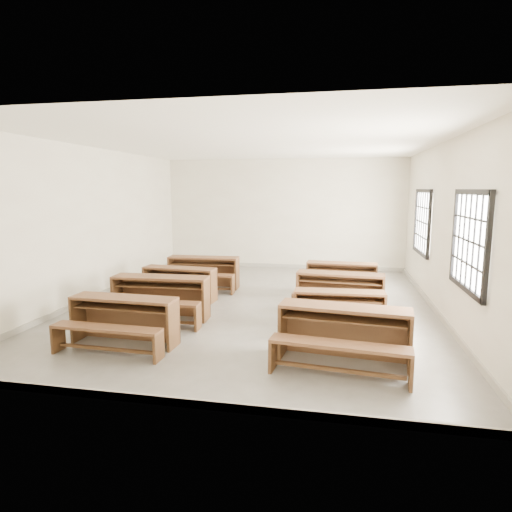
% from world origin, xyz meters
% --- Properties ---
extents(room, '(8.50, 8.50, 3.20)m').
position_xyz_m(room, '(0.09, 0.00, 2.14)').
color(room, gray).
rests_on(room, ground).
extents(desk_set_0, '(1.65, 0.90, 0.73)m').
position_xyz_m(desk_set_0, '(-1.53, -2.63, 0.43)').
color(desk_set_0, brown).
rests_on(desk_set_0, ground).
extents(desk_set_1, '(1.77, 0.96, 0.78)m').
position_xyz_m(desk_set_1, '(-1.51, -1.31, 0.45)').
color(desk_set_1, brown).
rests_on(desk_set_1, ground).
extents(desk_set_2, '(1.61, 0.93, 0.70)m').
position_xyz_m(desk_set_2, '(-1.66, -0.00, 0.41)').
color(desk_set_2, brown).
rests_on(desk_set_2, ground).
extents(desk_set_3, '(1.69, 0.93, 0.75)m').
position_xyz_m(desk_set_3, '(-1.51, 1.18, 0.44)').
color(desk_set_3, brown).
rests_on(desk_set_3, ground).
extents(desk_set_4, '(1.83, 1.09, 0.78)m').
position_xyz_m(desk_set_4, '(1.72, -2.72, 0.46)').
color(desk_set_4, brown).
rests_on(desk_set_4, ground).
extents(desk_set_5, '(1.52, 0.84, 0.67)m').
position_xyz_m(desk_set_5, '(1.66, -1.35, 0.39)').
color(desk_set_5, brown).
rests_on(desk_set_5, ground).
extents(desk_set_6, '(1.71, 0.98, 0.74)m').
position_xyz_m(desk_set_6, '(1.67, -0.19, 0.43)').
color(desk_set_6, brown).
rests_on(desk_set_6, ground).
extents(desk_set_7, '(1.60, 0.90, 0.70)m').
position_xyz_m(desk_set_7, '(1.71, 1.26, 0.41)').
color(desk_set_7, brown).
rests_on(desk_set_7, ground).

